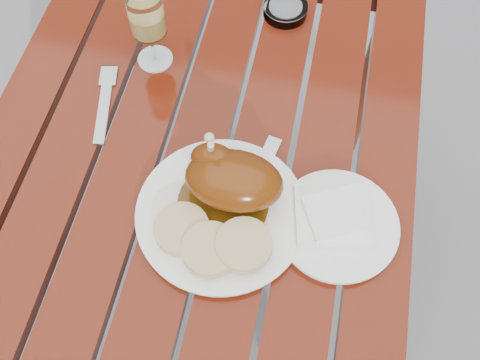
% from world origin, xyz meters
% --- Properties ---
extents(ground, '(60.00, 60.00, 0.00)m').
position_xyz_m(ground, '(0.00, 0.00, 0.00)').
color(ground, slate).
rests_on(ground, ground).
extents(table, '(0.80, 1.20, 0.75)m').
position_xyz_m(table, '(0.00, 0.00, 0.38)').
color(table, maroon).
rests_on(table, ground).
extents(dinner_plate, '(0.33, 0.33, 0.02)m').
position_xyz_m(dinner_plate, '(0.08, -0.14, 0.76)').
color(dinner_plate, white).
rests_on(dinner_plate, table).
extents(roast_duck, '(0.17, 0.16, 0.12)m').
position_xyz_m(roast_duck, '(0.08, -0.09, 0.81)').
color(roast_duck, '#57320A').
rests_on(roast_duck, dinner_plate).
extents(bread_dumplings, '(0.20, 0.12, 0.03)m').
position_xyz_m(bread_dumplings, '(0.07, -0.20, 0.78)').
color(bread_dumplings, tan).
rests_on(bread_dumplings, dinner_plate).
extents(wine_glass, '(0.08, 0.08, 0.17)m').
position_xyz_m(wine_glass, '(-0.13, 0.18, 0.83)').
color(wine_glass, '#DDC764').
rests_on(wine_glass, table).
extents(side_plate, '(0.22, 0.22, 0.02)m').
position_xyz_m(side_plate, '(0.27, -0.12, 0.76)').
color(side_plate, white).
rests_on(side_plate, table).
extents(napkin, '(0.15, 0.14, 0.01)m').
position_xyz_m(napkin, '(0.26, -0.11, 0.77)').
color(napkin, white).
rests_on(napkin, side_plate).
extents(ashtray, '(0.10, 0.10, 0.02)m').
position_xyz_m(ashtray, '(0.11, 0.36, 0.76)').
color(ashtray, '#B2B7BC').
rests_on(ashtray, table).
extents(fork, '(0.05, 0.17, 0.01)m').
position_xyz_m(fork, '(-0.19, 0.04, 0.75)').
color(fork, gray).
rests_on(fork, table).
extents(knife, '(0.06, 0.20, 0.01)m').
position_xyz_m(knife, '(0.11, -0.09, 0.75)').
color(knife, gray).
rests_on(knife, table).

